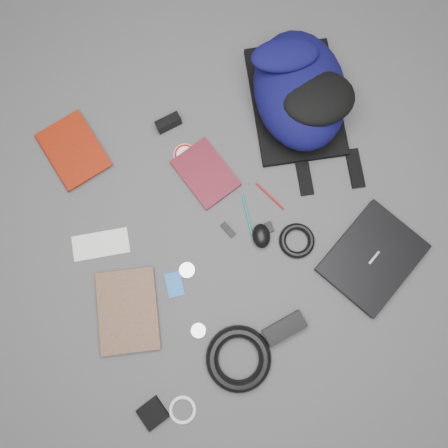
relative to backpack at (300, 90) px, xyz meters
name	(u,v)px	position (x,y,z in m)	size (l,w,h in m)	color
ground	(224,225)	(-0.41, -0.30, -0.10)	(4.00, 4.00, 0.00)	#4F4F51
backpack	(300,90)	(0.00, 0.00, 0.00)	(0.33, 0.48, 0.20)	black
laptop	(373,258)	(0.00, -0.60, -0.08)	(0.31, 0.24, 0.03)	black
textbook_red	(51,164)	(-0.87, 0.13, -0.09)	(0.18, 0.24, 0.03)	maroon
comic_book	(98,314)	(-0.90, -0.41, -0.09)	(0.19, 0.27, 0.02)	#C6760E
envelope	(101,244)	(-0.81, -0.20, -0.10)	(0.19, 0.09, 0.00)	white
dvd_case	(206,173)	(-0.39, -0.11, -0.09)	(0.15, 0.21, 0.02)	#4A0E18
compact_camera	(168,123)	(-0.44, 0.10, -0.07)	(0.09, 0.03, 0.05)	black
sticker_disc	(185,154)	(-0.43, -0.02, -0.10)	(0.08, 0.08, 0.00)	white
pen_teal	(247,214)	(-0.32, -0.30, -0.10)	(0.01, 0.01, 0.14)	#0C6F63
pen_red	(270,196)	(-0.22, -0.27, -0.10)	(0.01, 0.01, 0.13)	maroon
id_badge	(174,284)	(-0.64, -0.42, -0.10)	(0.05, 0.08, 0.00)	blue
usb_black	(228,230)	(-0.40, -0.32, -0.09)	(0.02, 0.06, 0.01)	black
key_fob	(269,227)	(-0.27, -0.37, -0.09)	(0.02, 0.04, 0.01)	black
mouse	(261,236)	(-0.31, -0.39, -0.08)	(0.06, 0.08, 0.04)	black
headphone_left	(187,270)	(-0.58, -0.39, -0.09)	(0.05, 0.05, 0.01)	silver
headphone_right	(198,330)	(-0.62, -0.59, -0.09)	(0.05, 0.05, 0.01)	silver
cable_coil	(297,241)	(-0.21, -0.45, -0.09)	(0.12, 0.12, 0.02)	black
power_brick	(285,328)	(-0.36, -0.69, -0.08)	(0.14, 0.06, 0.03)	black
power_cord_coil	(239,359)	(-0.54, -0.72, -0.08)	(0.21, 0.21, 0.04)	black
pouch	(153,413)	(-0.85, -0.76, -0.09)	(0.08, 0.08, 0.02)	black
white_cable_coil	(183,410)	(-0.76, -0.79, -0.09)	(0.09, 0.09, 0.01)	white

